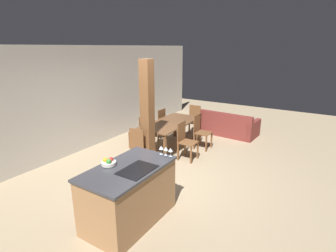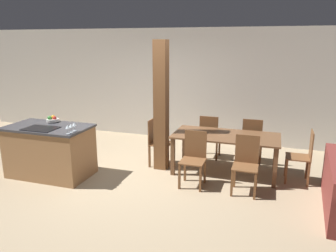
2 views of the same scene
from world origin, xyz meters
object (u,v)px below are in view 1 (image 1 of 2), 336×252
at_px(dining_chair_far_right, 158,123).
at_px(timber_post, 147,115).
at_px(wine_glass_near, 171,150).
at_px(dining_chair_near_left, 185,140).
at_px(dining_chair_far_left, 141,131).
at_px(fruit_bowl, 109,162).
at_px(dining_chair_head_end, 140,146).
at_px(dining_chair_near_right, 201,131).
at_px(wine_glass_middle, 166,149).
at_px(wine_glass_far, 161,148).
at_px(dining_table, 171,125).
at_px(kitchen_island, 129,194).
at_px(couch, 228,126).
at_px(dining_chair_foot_end, 193,120).

bearing_deg(dining_chair_far_right, timber_post, 26.70).
bearing_deg(wine_glass_near, dining_chair_near_left, 21.49).
height_order(wine_glass_near, timber_post, timber_post).
bearing_deg(dining_chair_far_left, fruit_bowl, 29.09).
relative_size(fruit_bowl, dining_chair_head_end, 0.24).
bearing_deg(dining_chair_near_right, wine_glass_near, -164.80).
distance_m(wine_glass_middle, wine_glass_far, 0.09).
distance_m(dining_table, timber_post, 1.33).
bearing_deg(wine_glass_near, dining_chair_far_right, 37.50).
bearing_deg(fruit_bowl, dining_chair_head_end, 24.33).
xyz_separation_m(wine_glass_near, wine_glass_middle, (0.00, 0.09, 0.00)).
bearing_deg(kitchen_island, fruit_bowl, 110.70).
height_order(wine_glass_near, dining_chair_far_left, wine_glass_near).
distance_m(wine_glass_far, dining_table, 2.68).
bearing_deg(kitchen_island, couch, 2.17).
bearing_deg(dining_chair_far_right, dining_table, 57.97).
bearing_deg(wine_glass_near, dining_chair_foot_end, 21.41).
bearing_deg(dining_chair_head_end, dining_chair_near_left, -127.33).
relative_size(wine_glass_near, timber_post, 0.06).
relative_size(wine_glass_near, dining_table, 0.08).
relative_size(fruit_bowl, dining_chair_foot_end, 0.24).
bearing_deg(kitchen_island, wine_glass_far, -13.85).
distance_m(wine_glass_near, wine_glass_middle, 0.09).
height_order(wine_glass_middle, dining_chair_near_left, wine_glass_middle).
bearing_deg(dining_chair_far_right, kitchen_island, 27.37).
xyz_separation_m(dining_table, dining_chair_far_left, (-0.43, 0.69, -0.16)).
distance_m(wine_glass_far, dining_chair_near_left, 2.07).
distance_m(dining_chair_far_left, dining_chair_far_right, 0.86).
xyz_separation_m(wine_glass_far, dining_table, (2.34, 1.25, -0.41)).
distance_m(wine_glass_near, dining_chair_near_right, 2.92).
xyz_separation_m(wine_glass_near, dining_chair_far_right, (2.77, 2.12, -0.56)).
bearing_deg(dining_chair_near_right, couch, -7.89).
relative_size(dining_chair_far_left, timber_post, 0.38).
distance_m(dining_table, dining_chair_far_left, 0.82).
bearing_deg(dining_chair_far_right, dining_chair_foot_end, 142.67).
height_order(fruit_bowl, dining_chair_far_right, fruit_bowl).
distance_m(wine_glass_near, couch, 4.43).
bearing_deg(fruit_bowl, wine_glass_far, -30.21).
distance_m(kitchen_island, wine_glass_far, 0.90).
bearing_deg(dining_chair_near_right, kitchen_island, -173.28).
distance_m(wine_glass_near, dining_chair_far_left, 2.91).
bearing_deg(kitchen_island, dining_chair_near_right, 6.72).
bearing_deg(dining_chair_head_end, dining_chair_far_left, -52.67).
bearing_deg(wine_glass_middle, kitchen_island, 158.93).
height_order(dining_table, dining_chair_near_right, dining_chair_near_right).
distance_m(dining_chair_near_right, dining_chair_far_right, 1.37).
distance_m(wine_glass_far, couch, 4.41).
bearing_deg(wine_glass_far, couch, 4.65).
height_order(wine_glass_near, dining_chair_near_right, wine_glass_near).
bearing_deg(dining_chair_near_left, kitchen_island, -171.07).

